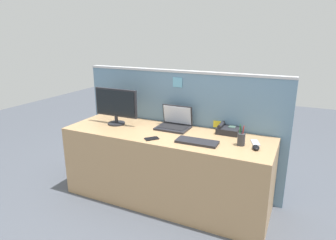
# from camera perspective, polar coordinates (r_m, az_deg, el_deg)

# --- Properties ---
(ground_plane) EXTENTS (10.00, 10.00, 0.00)m
(ground_plane) POSITION_cam_1_polar(r_m,az_deg,el_deg) (3.21, -0.39, -15.07)
(ground_plane) COLOR #4C515B
(desk) EXTENTS (2.08, 0.66, 0.74)m
(desk) POSITION_cam_1_polar(r_m,az_deg,el_deg) (3.03, -0.41, -9.13)
(desk) COLOR tan
(desk) RESTS_ON ground_plane
(cubicle_divider) EXTENTS (2.25, 0.08, 1.31)m
(cubicle_divider) POSITION_cam_1_polar(r_m,az_deg,el_deg) (3.24, 2.44, -1.91)
(cubicle_divider) COLOR #6084A3
(cubicle_divider) RESTS_ON ground_plane
(desktop_monitor) EXTENTS (0.50, 0.18, 0.38)m
(desktop_monitor) POSITION_cam_1_polar(r_m,az_deg,el_deg) (3.17, -10.08, 2.93)
(desktop_monitor) COLOR #232328
(desktop_monitor) RESTS_ON desk
(laptop) EXTENTS (0.33, 0.26, 0.23)m
(laptop) POSITION_cam_1_polar(r_m,az_deg,el_deg) (3.04, 1.32, -0.53)
(laptop) COLOR #232328
(laptop) RESTS_ON desk
(desk_phone) EXTENTS (0.21, 0.20, 0.10)m
(desk_phone) POSITION_cam_1_polar(r_m,az_deg,el_deg) (2.94, 11.60, -1.85)
(desk_phone) COLOR #232328
(desk_phone) RESTS_ON desk
(keyboard_main) EXTENTS (0.38, 0.16, 0.02)m
(keyboard_main) POSITION_cam_1_polar(r_m,az_deg,el_deg) (2.64, 5.66, -4.24)
(keyboard_main) COLOR #232328
(keyboard_main) RESTS_ON desk
(computer_mouse_right_hand) EXTENTS (0.08, 0.11, 0.03)m
(computer_mouse_right_hand) POSITION_cam_1_polar(r_m,az_deg,el_deg) (2.60, 16.70, -5.14)
(computer_mouse_right_hand) COLOR black
(computer_mouse_right_hand) RESTS_ON desk
(pen_cup) EXTENTS (0.07, 0.07, 0.19)m
(pen_cup) POSITION_cam_1_polar(r_m,az_deg,el_deg) (2.64, 14.03, -3.65)
(pen_cup) COLOR #333338
(pen_cup) RESTS_ON desk
(cell_phone_silver_slab) EXTENTS (0.11, 0.16, 0.01)m
(cell_phone_silver_slab) POSITION_cam_1_polar(r_m,az_deg,el_deg) (2.75, 16.61, -4.23)
(cell_phone_silver_slab) COLOR #B7BAC1
(cell_phone_silver_slab) RESTS_ON desk
(cell_phone_black_slab) EXTENTS (0.14, 0.14, 0.01)m
(cell_phone_black_slab) POSITION_cam_1_polar(r_m,az_deg,el_deg) (2.73, -3.19, -3.63)
(cell_phone_black_slab) COLOR black
(cell_phone_black_slab) RESTS_ON desk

